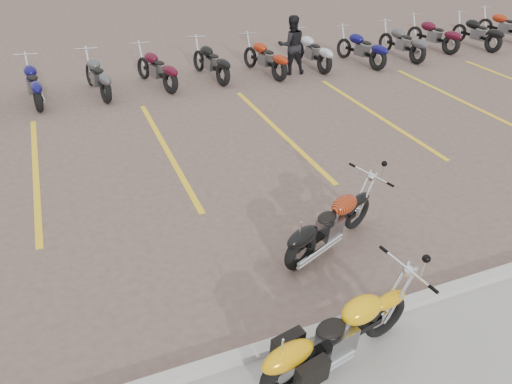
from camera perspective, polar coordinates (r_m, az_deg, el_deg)
ground at (r=7.89m, az=-3.51°, el=-7.22°), size 100.00×100.00×0.00m
curb at (r=6.49m, az=2.47°, el=-17.07°), size 60.00×0.18×0.12m
parking_stripes at (r=11.19m, az=-10.19°, el=4.82°), size 38.00×5.50×0.01m
yellow_cruiser at (r=6.10m, az=8.88°, el=-16.09°), size 2.19×0.59×0.91m
flame_cruiser at (r=7.84m, az=8.12°, el=-3.91°), size 1.95×0.94×0.85m
person_b at (r=15.77m, az=4.08°, el=16.42°), size 0.95×0.80×1.75m
bg_bike_row at (r=15.50m, az=-2.20°, el=14.96°), size 22.47×2.09×1.10m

